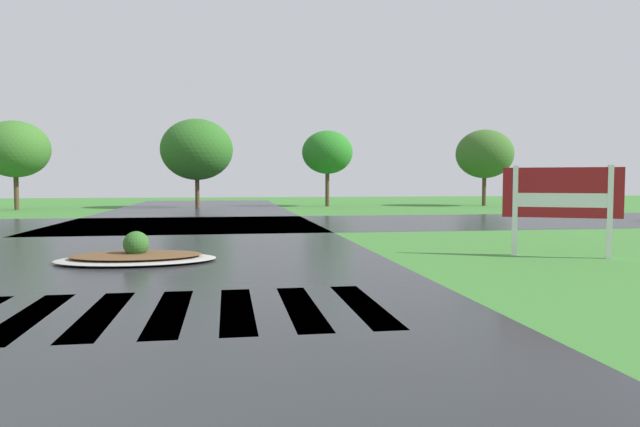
{
  "coord_description": "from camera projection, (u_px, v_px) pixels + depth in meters",
  "views": [
    {
      "loc": [
        1.68,
        -2.97,
        1.78
      ],
      "look_at": [
        4.31,
        13.32,
        0.85
      ],
      "focal_mm": 32.42,
      "sensor_mm": 36.0,
      "label": 1
    }
  ],
  "objects": [
    {
      "name": "asphalt_roadway",
      "position": [
        150.0,
        262.0,
        12.62
      ],
      "size": [
        10.58,
        80.0,
        0.01
      ],
      "primitive_type": "cube",
      "color": "#232628",
      "rests_on": "ground"
    },
    {
      "name": "background_treeline",
      "position": [
        179.0,
        149.0,
        37.44
      ],
      "size": [
        45.12,
        5.82,
        5.87
      ],
      "color": "#4C3823",
      "rests_on": "ground"
    },
    {
      "name": "crosswalk_stripes",
      "position": [
        101.0,
        314.0,
        7.71
      ],
      "size": [
        7.65,
        2.93,
        0.01
      ],
      "color": "white",
      "rests_on": "ground"
    },
    {
      "name": "median_island",
      "position": [
        136.0,
        256.0,
        12.67
      ],
      "size": [
        3.46,
        2.05,
        0.68
      ],
      "color": "#9E9B93",
      "rests_on": "ground"
    },
    {
      "name": "asphalt_cross_road",
      "position": [
        186.0,
        224.0,
        23.62
      ],
      "size": [
        90.0,
        9.52,
        0.01
      ],
      "primitive_type": "cube",
      "color": "#232628",
      "rests_on": "ground"
    },
    {
      "name": "estate_billboard",
      "position": [
        562.0,
        197.0,
        13.49
      ],
      "size": [
        2.38,
        1.27,
        2.15
      ],
      "rotation": [
        0.0,
        0.0,
        2.67
      ],
      "color": "white",
      "rests_on": "ground"
    }
  ]
}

